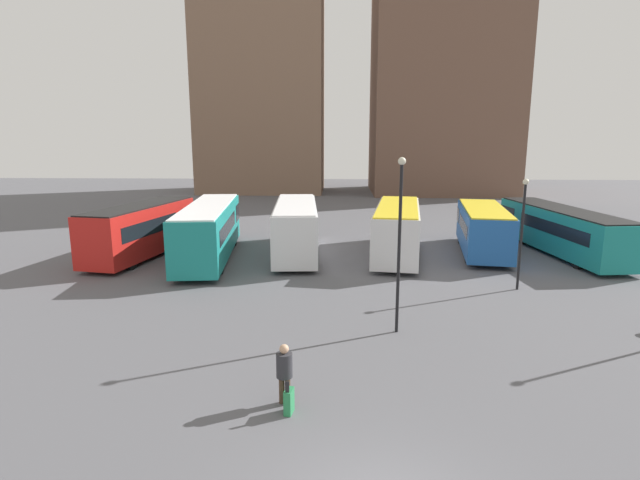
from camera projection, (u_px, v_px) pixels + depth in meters
The scene contains 12 objects.
building_block_left at pixel (261, 51), 64.65m from camera, with size 16.08×11.34×36.48m.
building_block_right at pixel (443, 56), 63.89m from camera, with size 17.75×14.78×34.76m.
bus_0 at pixel (141, 229), 30.39m from camera, with size 4.01×9.62×3.21m.
bus_1 at pixel (209, 229), 29.97m from camera, with size 3.78×11.91×3.27m.
bus_2 at pixel (296, 227), 31.05m from camera, with size 3.25×10.38×3.22m.
bus_3 at pixel (397, 228), 30.71m from camera, with size 3.93×10.33×3.13m.
bus_4 at pixel (483, 228), 31.34m from camera, with size 3.99×9.33×2.91m.
bus_5 at pixel (560, 229), 31.42m from camera, with size 3.94×12.33×2.85m.
traveler at pixel (284, 369), 13.54m from camera, with size 0.52×0.52×1.73m.
suitcase at pixel (289, 401), 13.19m from camera, with size 0.26×0.44×0.98m.
lamp_post_0 at pixel (522, 225), 23.43m from camera, with size 0.28×0.28×5.32m.
lamp_post_2 at pixel (400, 234), 18.05m from camera, with size 0.28×0.28×6.51m.
Camera 1 is at (-0.89, -8.32, 7.19)m, focal length 28.00 mm.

